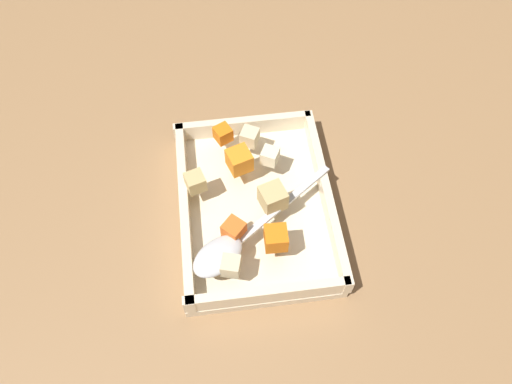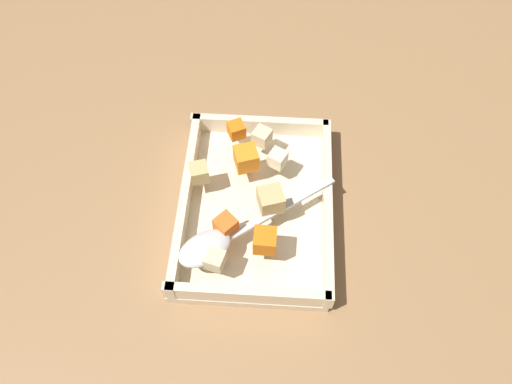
{
  "view_description": "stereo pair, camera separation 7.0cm",
  "coord_description": "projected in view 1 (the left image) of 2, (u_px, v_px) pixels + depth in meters",
  "views": [
    {
      "loc": [
        0.37,
        -0.04,
        0.65
      ],
      "look_at": [
        -0.0,
        0.0,
        0.06
      ],
      "focal_mm": 35.26,
      "sensor_mm": 36.0,
      "label": 1
    },
    {
      "loc": [
        0.37,
        0.03,
        0.65
      ],
      "look_at": [
        -0.0,
        0.0,
        0.06
      ],
      "focal_mm": 35.26,
      "sensor_mm": 36.0,
      "label": 2
    }
  ],
  "objects": [
    {
      "name": "ground_plane",
      "position": [
        254.0,
        212.0,
        0.75
      ],
      "size": [
        4.0,
        4.0,
        0.0
      ],
      "primitive_type": "plane",
      "color": "#936D47"
    },
    {
      "name": "baking_dish",
      "position": [
        256.0,
        207.0,
        0.74
      ],
      "size": [
        0.3,
        0.22,
        0.05
      ],
      "color": "beige",
      "rests_on": "ground_plane"
    },
    {
      "name": "carrot_chunk_rim_edge",
      "position": [
        223.0,
        134.0,
        0.76
      ],
      "size": [
        0.03,
        0.03,
        0.02
      ],
      "primitive_type": "cube",
      "rotation": [
        0.0,
        0.0,
        2.03
      ],
      "color": "orange",
      "rests_on": "baking_dish"
    },
    {
      "name": "carrot_chunk_heap_side",
      "position": [
        239.0,
        160.0,
        0.73
      ],
      "size": [
        0.04,
        0.04,
        0.03
      ],
      "primitive_type": "cube",
      "rotation": [
        0.0,
        0.0,
        1.89
      ],
      "color": "orange",
      "rests_on": "baking_dish"
    },
    {
      "name": "carrot_chunk_near_left",
      "position": [
        276.0,
        238.0,
        0.66
      ],
      "size": [
        0.03,
        0.03,
        0.03
      ],
      "primitive_type": "cube",
      "rotation": [
        0.0,
        0.0,
        6.25
      ],
      "color": "orange",
      "rests_on": "baking_dish"
    },
    {
      "name": "carrot_chunk_far_right",
      "position": [
        234.0,
        230.0,
        0.67
      ],
      "size": [
        0.04,
        0.04,
        0.03
      ],
      "primitive_type": "cube",
      "rotation": [
        0.0,
        0.0,
        2.38
      ],
      "color": "orange",
      "rests_on": "baking_dish"
    },
    {
      "name": "potato_chunk_mid_left",
      "position": [
        195.0,
        182.0,
        0.71
      ],
      "size": [
        0.03,
        0.03,
        0.03
      ],
      "primitive_type": "cube",
      "rotation": [
        0.0,
        0.0,
        5.01
      ],
      "color": "tan",
      "rests_on": "baking_dish"
    },
    {
      "name": "potato_chunk_near_right",
      "position": [
        273.0,
        198.0,
        0.69
      ],
      "size": [
        0.04,
        0.04,
        0.03
      ],
      "primitive_type": "cube",
      "rotation": [
        0.0,
        0.0,
        3.45
      ],
      "color": "tan",
      "rests_on": "baking_dish"
    },
    {
      "name": "potato_chunk_corner_sw",
      "position": [
        231.0,
        266.0,
        0.64
      ],
      "size": [
        0.03,
        0.03,
        0.02
      ],
      "primitive_type": "cube",
      "rotation": [
        0.0,
        0.0,
        1.3
      ],
      "color": "beige",
      "rests_on": "baking_dish"
    },
    {
      "name": "potato_chunk_heap_top",
      "position": [
        250.0,
        137.0,
        0.75
      ],
      "size": [
        0.03,
        0.03,
        0.02
      ],
      "primitive_type": "cube",
      "rotation": [
        0.0,
        0.0,
        5.81
      ],
      "color": "beige",
      "rests_on": "baking_dish"
    },
    {
      "name": "potato_chunk_corner_nw",
      "position": [
        270.0,
        156.0,
        0.74
      ],
      "size": [
        0.03,
        0.03,
        0.02
      ],
      "primitive_type": "cube",
      "rotation": [
        0.0,
        0.0,
        4.22
      ],
      "color": "beige",
      "rests_on": "baking_dish"
    },
    {
      "name": "serving_spoon",
      "position": [
        226.0,
        250.0,
        0.66
      ],
      "size": [
        0.17,
        0.22,
        0.02
      ],
      "rotation": [
        0.0,
        0.0,
        2.2
      ],
      "color": "silver",
      "rests_on": "baking_dish"
    }
  ]
}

